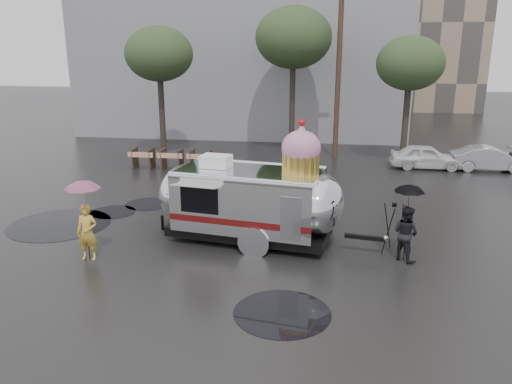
% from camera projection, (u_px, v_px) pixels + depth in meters
% --- Properties ---
extents(ground, '(120.00, 120.00, 0.00)m').
position_uv_depth(ground, '(249.00, 254.00, 14.72)').
color(ground, black).
rests_on(ground, ground).
extents(puddles, '(11.03, 9.45, 0.01)m').
position_uv_depth(puddles, '(116.00, 233.00, 16.31)').
color(puddles, black).
rests_on(puddles, ground).
extents(grey_building, '(22.00, 12.00, 13.00)m').
position_uv_depth(grey_building, '(248.00, 38.00, 36.26)').
color(grey_building, slate).
rests_on(grey_building, ground).
extents(utility_pole, '(1.60, 0.28, 9.00)m').
position_uv_depth(utility_pole, '(338.00, 72.00, 26.36)').
color(utility_pole, '#473323').
rests_on(utility_pole, ground).
extents(tree_left, '(3.64, 3.64, 6.95)m').
position_uv_depth(tree_left, '(159.00, 55.00, 26.54)').
color(tree_left, '#382D26').
rests_on(tree_left, ground).
extents(tree_mid, '(4.20, 4.20, 8.03)m').
position_uv_depth(tree_mid, '(293.00, 38.00, 27.19)').
color(tree_mid, '#382D26').
rests_on(tree_mid, ground).
extents(tree_right, '(3.36, 3.36, 6.42)m').
position_uv_depth(tree_right, '(410.00, 64.00, 24.78)').
color(tree_right, '#382D26').
rests_on(tree_right, ground).
extents(barricade_row, '(4.30, 0.80, 1.00)m').
position_uv_depth(barricade_row, '(172.00, 159.00, 24.83)').
color(barricade_row, '#473323').
rests_on(barricade_row, ground).
extents(airstream_trailer, '(7.29, 3.15, 3.96)m').
position_uv_depth(airstream_trailer, '(252.00, 198.00, 15.38)').
color(airstream_trailer, silver).
rests_on(airstream_trailer, ground).
extents(person_left, '(0.62, 0.44, 1.63)m').
position_uv_depth(person_left, '(87.00, 232.00, 14.14)').
color(person_left, gold).
rests_on(person_left, ground).
extents(umbrella_pink, '(1.20, 1.20, 2.37)m').
position_uv_depth(umbrella_pink, '(83.00, 194.00, 13.82)').
color(umbrella_pink, pink).
rests_on(umbrella_pink, ground).
extents(person_right, '(0.85, 0.85, 1.60)m').
position_uv_depth(person_right, '(406.00, 233.00, 14.10)').
color(person_right, black).
rests_on(person_right, ground).
extents(umbrella_black, '(1.03, 1.03, 2.25)m').
position_uv_depth(umbrella_black, '(409.00, 196.00, 13.79)').
color(umbrella_black, black).
rests_on(umbrella_black, ground).
extents(tripod, '(0.57, 0.64, 1.54)m').
position_uv_depth(tripod, '(393.00, 223.00, 14.58)').
color(tripod, black).
rests_on(tripod, ground).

